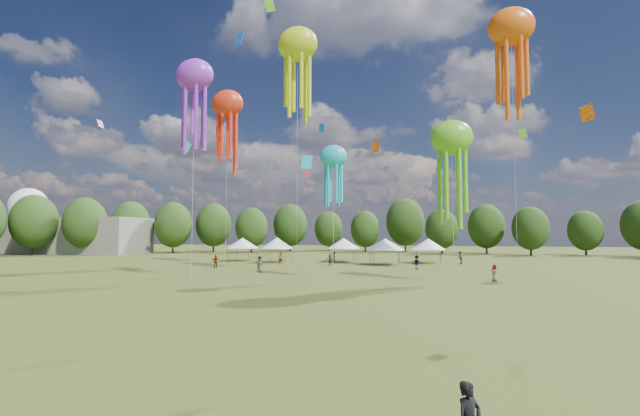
# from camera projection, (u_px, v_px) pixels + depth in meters

# --- Properties ---
(ground) EXTENTS (300.00, 300.00, 0.00)m
(ground) POSITION_uv_depth(u_px,v_px,m) (114.00, 393.00, 11.85)
(ground) COLOR #384416
(ground) RESTS_ON ground
(spectator_near) EXTENTS (1.10, 1.00, 1.84)m
(spectator_near) POSITION_uv_depth(u_px,v_px,m) (260.00, 264.00, 48.95)
(spectator_near) COLOR gray
(spectator_near) RESTS_ON ground
(spectators_far) EXTENTS (33.47, 26.54, 1.87)m
(spectators_far) POSITION_uv_depth(u_px,v_px,m) (370.00, 260.00, 57.43)
(spectators_far) COLOR gray
(spectators_far) RESTS_ON ground
(festival_tents) EXTENTS (34.94, 9.74, 3.86)m
(festival_tents) POSITION_uv_depth(u_px,v_px,m) (334.00, 244.00, 66.46)
(festival_tents) COLOR #47474C
(festival_tents) RESTS_ON ground
(show_kites) EXTENTS (42.09, 21.83, 29.67)m
(show_kites) POSITION_uv_depth(u_px,v_px,m) (339.00, 93.00, 49.07)
(show_kites) COLOR #9F30D8
(show_kites) RESTS_ON ground
(small_kites) EXTENTS (67.40, 56.01, 43.87)m
(small_kites) POSITION_uv_depth(u_px,v_px,m) (335.00, 52.00, 56.86)
(small_kites) COLOR #9F30D8
(small_kites) RESTS_ON ground
(treeline) EXTENTS (201.57, 95.24, 13.43)m
(treeline) POSITION_uv_depth(u_px,v_px,m) (347.00, 222.00, 73.91)
(treeline) COLOR #38281C
(treeline) RESTS_ON ground
(hangar) EXTENTS (40.00, 12.00, 8.00)m
(hangar) POSITION_uv_depth(u_px,v_px,m) (61.00, 236.00, 98.34)
(hangar) COLOR gray
(hangar) RESTS_ON ground
(radome) EXTENTS (9.00, 9.00, 16.00)m
(radome) POSITION_uv_depth(u_px,v_px,m) (29.00, 212.00, 108.14)
(radome) COLOR white
(radome) RESTS_ON ground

